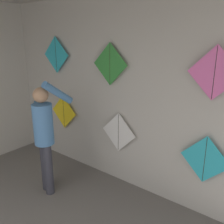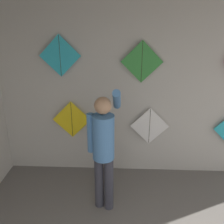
# 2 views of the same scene
# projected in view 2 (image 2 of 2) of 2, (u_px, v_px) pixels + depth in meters

# --- Properties ---
(back_panel) EXTENTS (5.38, 0.06, 2.80)m
(back_panel) POSITION_uv_depth(u_px,v_px,m) (147.00, 90.00, 3.82)
(back_panel) COLOR #BCB7AD
(back_panel) RESTS_ON ground
(shopkeeper) EXTENTS (0.41, 0.54, 1.69)m
(shopkeeper) POSITION_uv_depth(u_px,v_px,m) (104.00, 145.00, 3.13)
(shopkeeper) COLOR #383842
(shopkeeper) RESTS_ON ground
(kite_0) EXTENTS (0.61, 0.01, 0.61)m
(kite_0) POSITION_uv_depth(u_px,v_px,m) (72.00, 120.00, 3.95)
(kite_0) COLOR yellow
(kite_1) EXTENTS (0.61, 0.01, 0.61)m
(kite_1) POSITION_uv_depth(u_px,v_px,m) (150.00, 126.00, 3.93)
(kite_1) COLOR white
(kite_3) EXTENTS (0.61, 0.01, 0.61)m
(kite_3) POSITION_uv_depth(u_px,v_px,m) (60.00, 56.00, 3.60)
(kite_3) COLOR #28B2C6
(kite_4) EXTENTS (0.61, 0.01, 0.61)m
(kite_4) POSITION_uv_depth(u_px,v_px,m) (142.00, 62.00, 3.57)
(kite_4) COLOR #338C38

